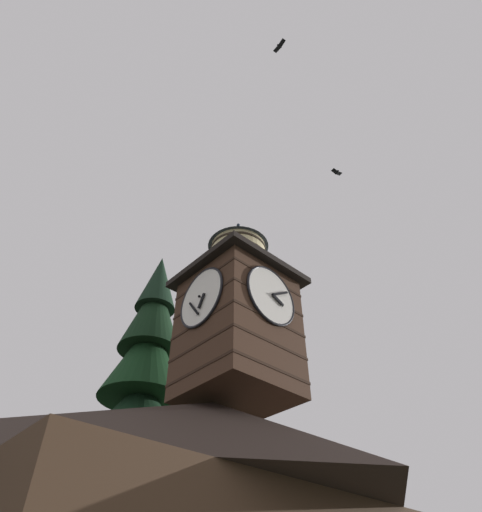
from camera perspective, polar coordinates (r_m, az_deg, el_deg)
clock_tower at (r=17.37m, az=-0.41°, el=-7.29°), size 4.23×4.23×8.38m
pine_tree_behind at (r=19.83m, az=-13.45°, el=-22.19°), size 6.46×6.46×17.24m
flying_bird_high at (r=21.39m, az=4.95°, el=25.23°), size 0.26×0.69×0.14m
flying_bird_low at (r=23.45m, az=12.17°, el=10.45°), size 0.61×0.31×0.16m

